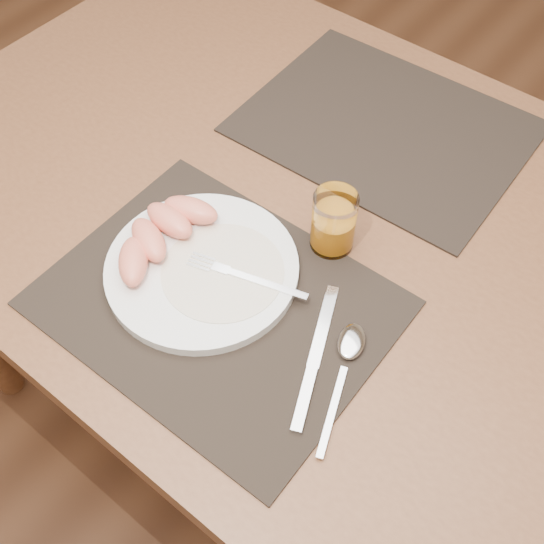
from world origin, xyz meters
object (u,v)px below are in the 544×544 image
(spoon, at_px, (349,351))
(table, at_px, (316,247))
(juice_glass, at_px, (333,224))
(placemat_near, at_px, (217,303))
(knife, at_px, (312,367))
(plate, at_px, (202,269))
(fork, at_px, (237,274))
(placemat_far, at_px, (385,127))

(spoon, bearing_deg, table, 135.00)
(spoon, xyz_separation_m, juice_glass, (-0.12, 0.14, 0.04))
(placemat_near, relative_size, juice_glass, 4.73)
(juice_glass, bearing_deg, spoon, -47.50)
(knife, xyz_separation_m, juice_glass, (-0.10, 0.18, 0.04))
(plate, bearing_deg, knife, -6.95)
(table, distance_m, fork, 0.21)
(fork, bearing_deg, table, 86.26)
(fork, bearing_deg, placemat_near, -89.24)
(knife, bearing_deg, juice_glass, 118.98)
(knife, relative_size, spoon, 1.12)
(table, height_order, spoon, spoon)
(knife, xyz_separation_m, spoon, (0.02, 0.05, 0.00))
(fork, bearing_deg, placemat_far, 92.04)
(table, xyz_separation_m, spoon, (0.17, -0.17, 0.09))
(plate, xyz_separation_m, fork, (0.05, 0.02, 0.01))
(spoon, bearing_deg, plate, -175.01)
(plate, height_order, spoon, plate)
(table, relative_size, spoon, 7.53)
(placemat_far, xyz_separation_m, juice_glass, (0.08, -0.26, 0.04))
(placemat_far, relative_size, spoon, 2.42)
(placemat_near, height_order, placemat_far, same)
(placemat_far, bearing_deg, placemat_near, -88.09)
(placemat_near, distance_m, spoon, 0.19)
(plate, xyz_separation_m, spoon, (0.23, 0.02, -0.00))
(spoon, distance_m, juice_glass, 0.19)
(placemat_near, distance_m, knife, 0.16)
(juice_glass, bearing_deg, placemat_far, 106.32)
(placemat_far, height_order, juice_glass, juice_glass)
(fork, height_order, spoon, fork)
(spoon, bearing_deg, placemat_near, -166.06)
(table, bearing_deg, spoon, -45.00)
(placemat_near, relative_size, knife, 2.17)
(knife, distance_m, juice_glass, 0.21)
(plate, xyz_separation_m, juice_glass, (0.11, 0.16, 0.03))
(fork, relative_size, spoon, 0.93)
(placemat_far, height_order, spoon, spoon)
(plate, relative_size, fork, 1.57)
(knife, distance_m, spoon, 0.05)
(table, relative_size, plate, 5.19)
(plate, bearing_deg, juice_glass, 54.64)
(fork, relative_size, juice_glass, 1.81)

